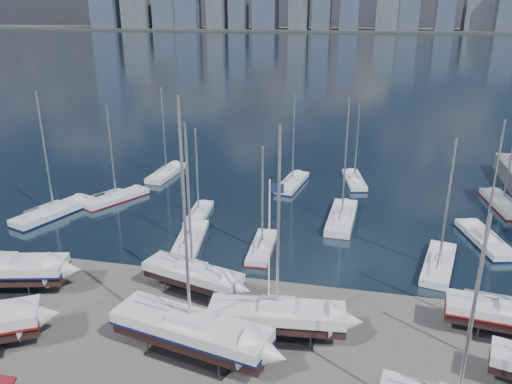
# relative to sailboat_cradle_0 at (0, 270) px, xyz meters

# --- Properties ---
(ground) EXTENTS (1400.00, 1400.00, 0.00)m
(ground) POSITION_rel_sailboat_cradle_0_xyz_m (23.43, -2.88, -2.22)
(ground) COLOR #605E59
(ground) RESTS_ON ground
(water) EXTENTS (1400.00, 600.00, 0.40)m
(water) POSITION_rel_sailboat_cradle_0_xyz_m (23.43, 307.12, -2.37)
(water) COLOR #19293B
(water) RESTS_ON ground
(far_shore) EXTENTS (1400.00, 80.00, 2.20)m
(far_shore) POSITION_rel_sailboat_cradle_0_xyz_m (23.43, 567.12, -1.12)
(far_shore) COLOR #2D332D
(far_shore) RESTS_ON ground
(sailboat_cradle_0) EXTENTS (12.31, 6.02, 18.94)m
(sailboat_cradle_0) POSITION_rel_sailboat_cradle_0_xyz_m (0.00, 0.00, 0.00)
(sailboat_cradle_0) COLOR #2D2D33
(sailboat_cradle_0) RESTS_ON ground
(sailboat_cradle_2) EXTENTS (9.77, 5.08, 15.41)m
(sailboat_cradle_2) POSITION_rel_sailboat_cradle_0_xyz_m (17.30, 3.18, -0.18)
(sailboat_cradle_2) COLOR #2D2D33
(sailboat_cradle_2) RESTS_ON ground
(sailboat_cradle_3) EXTENTS (12.68, 5.98, 19.48)m
(sailboat_cradle_3) POSITION_rel_sailboat_cradle_0_xyz_m (19.99, -4.97, 0.03)
(sailboat_cradle_3) COLOR #2D2D33
(sailboat_cradle_3) RESTS_ON ground
(sailboat_cradle_4) EXTENTS (10.79, 3.97, 17.14)m
(sailboat_cradle_4) POSITION_rel_sailboat_cradle_0_xyz_m (25.82, -1.59, -0.09)
(sailboat_cradle_4) COLOR #2D2D33
(sailboat_cradle_4) RESTS_ON ground
(sailboat_moored_0) EXTENTS (6.43, 11.32, 16.33)m
(sailboat_moored_0) POSITION_rel_sailboat_cradle_0_xyz_m (-5.86, 17.07, -1.91)
(sailboat_moored_0) COLOR black
(sailboat_moored_0) RESTS_ON water
(sailboat_moored_1) EXTENTS (6.66, 9.36, 13.82)m
(sailboat_moored_1) POSITION_rel_sailboat_cradle_0_xyz_m (-0.61, 23.36, -1.92)
(sailboat_moored_1) COLOR black
(sailboat_moored_1) RESTS_ON water
(sailboat_moored_2) EXTENTS (3.33, 9.63, 14.29)m
(sailboat_moored_2) POSITION_rel_sailboat_cradle_0_xyz_m (1.98, 34.97, -1.90)
(sailboat_moored_2) COLOR black
(sailboat_moored_2) RESTS_ON water
(sailboat_moored_3) EXTENTS (4.03, 9.85, 14.29)m
(sailboat_moored_3) POSITION_rel_sailboat_cradle_0_xyz_m (13.56, 12.99, -1.92)
(sailboat_moored_3) COLOR black
(sailboat_moored_3) RESTS_ON water
(sailboat_moored_4) EXTENTS (2.86, 7.95, 11.76)m
(sailboat_moored_4) POSITION_rel_sailboat_cradle_0_xyz_m (12.08, 20.46, -1.90)
(sailboat_moored_4) COLOR black
(sailboat_moored_4) RESTS_ON water
(sailboat_moored_5) EXTENTS (3.95, 9.65, 14.00)m
(sailboat_moored_5) POSITION_rel_sailboat_cradle_0_xyz_m (21.78, 34.49, -1.92)
(sailboat_moored_5) COLOR black
(sailboat_moored_5) RESTS_ON water
(sailboat_moored_6) EXTENTS (2.52, 8.17, 12.12)m
(sailboat_moored_6) POSITION_rel_sailboat_cradle_0_xyz_m (21.66, 13.07, -1.91)
(sailboat_moored_6) COLOR black
(sailboat_moored_6) RESTS_ON water
(sailboat_moored_7) EXTENTS (3.51, 10.63, 15.83)m
(sailboat_moored_7) POSITION_rel_sailboat_cradle_0_xyz_m (29.58, 22.74, -1.90)
(sailboat_moored_7) COLOR black
(sailboat_moored_7) RESTS_ON water
(sailboat_moored_8) EXTENTS (4.09, 9.01, 13.01)m
(sailboat_moored_8) POSITION_rel_sailboat_cradle_0_xyz_m (30.62, 37.69, -1.92)
(sailboat_moored_8) COLOR black
(sailboat_moored_8) RESTS_ON water
(sailboat_moored_9) EXTENTS (4.59, 9.65, 14.05)m
(sailboat_moored_9) POSITION_rel_sailboat_cradle_0_xyz_m (39.71, 13.06, -1.90)
(sailboat_moored_9) COLOR black
(sailboat_moored_9) RESTS_ON water
(sailboat_moored_10) EXTENTS (5.09, 10.07, 14.50)m
(sailboat_moored_10) POSITION_rel_sailboat_cradle_0_xyz_m (45.37, 20.16, -1.92)
(sailboat_moored_10) COLOR black
(sailboat_moored_10) RESTS_ON water
(sailboat_moored_11) EXTENTS (4.07, 10.13, 14.72)m
(sailboat_moored_11) POSITION_rel_sailboat_cradle_0_xyz_m (49.91, 32.12, -1.92)
(sailboat_moored_11) COLOR black
(sailboat_moored_11) RESTS_ON water
(flagpole) EXTENTS (1.12, 0.12, 12.68)m
(flagpole) POSITION_rel_sailboat_cradle_0_xyz_m (24.96, -0.08, 5.13)
(flagpole) COLOR white
(flagpole) RESTS_ON ground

